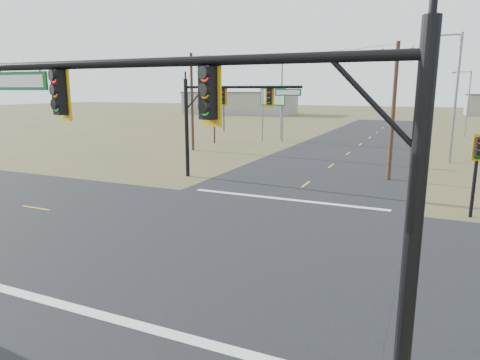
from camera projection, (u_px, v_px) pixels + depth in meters
name	position (u px, v px, depth m)	size (l,w,h in m)	color
ground	(232.00, 239.00, 18.84)	(320.00, 320.00, 0.00)	brown
road_ew	(232.00, 239.00, 18.83)	(160.00, 14.00, 0.02)	black
road_ns	(232.00, 239.00, 18.83)	(14.00, 160.00, 0.02)	black
stop_bar_near	(120.00, 320.00, 12.14)	(12.00, 0.40, 0.01)	silver
stop_bar_far	(285.00, 199.00, 25.52)	(12.00, 0.40, 0.01)	silver
mast_arm_near	(228.00, 137.00, 8.57)	(11.02, 0.55, 7.61)	black
mast_arm_far	(222.00, 107.00, 30.20)	(8.90, 0.57, 7.21)	black
pedestal_signal_ne	(477.00, 157.00, 21.29)	(0.64, 0.55, 4.32)	black
utility_pole_near	(393.00, 110.00, 30.07)	(2.27, 0.90, 9.69)	#492F1F
utility_pole_far	(192.00, 101.00, 45.38)	(2.42, 0.81, 10.17)	#492F1F
highway_sign	(273.00, 104.00, 53.49)	(3.51, 0.73, 6.67)	slate
streetlight_a	(453.00, 91.00, 37.26)	(3.13, 0.34, 11.23)	slate
streetlight_b	(467.00, 100.00, 58.38)	(2.50, 0.30, 8.97)	slate
streetlight_c	(283.00, 92.00, 54.72)	(3.05, 0.49, 10.87)	slate
bare_tree_a	(214.00, 107.00, 51.41)	(2.55, 2.55, 5.49)	black
bare_tree_b	(224.00, 100.00, 66.16)	(2.66, 2.66, 5.97)	black
warehouse_left	(240.00, 103.00, 114.60)	(28.00, 14.00, 5.50)	gray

